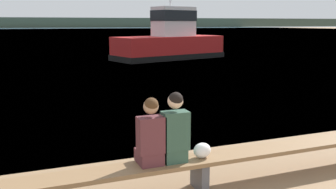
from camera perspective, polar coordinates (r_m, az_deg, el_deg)
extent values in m
plane|color=#5684A3|center=(126.26, -20.64, 9.12)|extent=(240.00, 240.00, 0.00)
cube|color=#384233|center=(199.02, -21.09, 10.19)|extent=(600.00, 12.00, 4.90)
cube|color=brown|center=(5.52, 4.87, -9.89)|extent=(8.24, 0.47, 0.06)
cube|color=#515156|center=(5.61, 4.83, -12.17)|extent=(0.12, 0.40, 0.42)
cube|color=#56282D|center=(5.28, -2.90, -9.44)|extent=(0.32, 0.40, 0.18)
cube|color=#56282D|center=(5.08, -2.58, -6.17)|extent=(0.37, 0.22, 0.50)
sphere|color=tan|center=(4.98, -2.62, -1.82)|extent=(0.21, 0.21, 0.21)
sphere|color=#472D19|center=(4.96, -2.57, -1.57)|extent=(0.19, 0.19, 0.19)
cube|color=#2D4C3D|center=(5.40, 0.68, -8.97)|extent=(0.32, 0.40, 0.18)
cube|color=#2D4C3D|center=(5.20, 1.10, -5.54)|extent=(0.37, 0.22, 0.55)
sphere|color=beige|center=(5.09, 1.12, -1.00)|extent=(0.22, 0.22, 0.22)
sphere|color=black|center=(5.07, 1.19, -0.73)|extent=(0.20, 0.20, 0.20)
ellipsoid|color=white|center=(5.48, 5.23, -8.48)|extent=(0.26, 0.19, 0.22)
cube|color=#A81919|center=(25.42, 0.17, 7.16)|extent=(8.07, 4.65, 1.50)
cube|color=black|center=(25.46, 0.17, 5.88)|extent=(8.24, 4.79, 0.36)
cube|color=silver|center=(25.60, 0.86, 11.04)|extent=(3.01, 2.26, 1.94)
cube|color=black|center=(25.60, 0.87, 11.91)|extent=(3.07, 2.32, 0.70)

